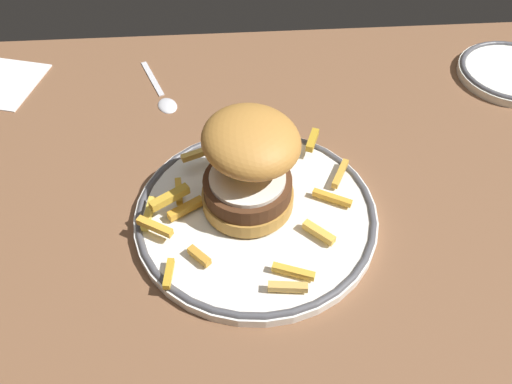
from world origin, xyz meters
The scene contains 7 objects.
ground_plane centered at (0.00, 0.00, -2.00)cm, with size 146.67×84.40×4.00cm, color brown.
dinner_plate centered at (0.85, 2.59, 0.84)cm, with size 27.56×27.56×1.60cm.
burger centered at (0.32, 4.43, 7.17)cm, with size 14.67×14.47×11.35cm.
fries_pile centered at (-0.63, 3.85, 2.48)cm, with size 24.82×22.62×2.85cm.
side_plate centered at (40.56, 27.14, 0.83)cm, with size 15.39×15.39×1.60cm.
spoon centered at (-10.67, 25.27, 0.36)cm, with size 6.32×13.04×0.90cm.
napkin centered at (-34.04, 30.61, 0.20)cm, with size 9.03×11.42×0.40cm, color white.
Camera 1 is at (-1.88, -35.91, 47.50)cm, focal length 37.34 mm.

